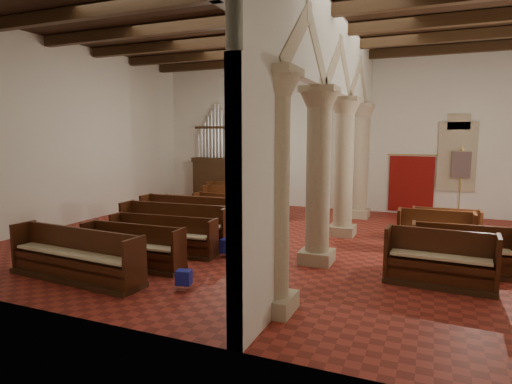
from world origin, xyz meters
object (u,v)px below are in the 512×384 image
(nave_pew_0, at_px, (75,263))
(pipe_organ, at_px, (217,172))
(aisle_pew_0, at_px, (439,267))
(lectern, at_px, (252,192))
(processional_banner, at_px, (460,196))

(nave_pew_0, bearing_deg, pipe_organ, 104.93)
(nave_pew_0, height_order, aisle_pew_0, aisle_pew_0)
(lectern, distance_m, processional_banner, 7.99)
(pipe_organ, bearing_deg, nave_pew_0, -79.02)
(aisle_pew_0, bearing_deg, nave_pew_0, -157.01)
(processional_banner, bearing_deg, pipe_organ, 176.24)
(nave_pew_0, bearing_deg, lectern, 95.61)
(processional_banner, bearing_deg, aisle_pew_0, -99.05)
(pipe_organ, bearing_deg, aisle_pew_0, -40.17)
(processional_banner, relative_size, aisle_pew_0, 1.23)
(lectern, distance_m, aisle_pew_0, 10.49)
(lectern, height_order, nave_pew_0, lectern)
(lectern, relative_size, processional_banner, 0.53)
(processional_banner, bearing_deg, lectern, 176.32)
(processional_banner, distance_m, nave_pew_0, 12.68)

